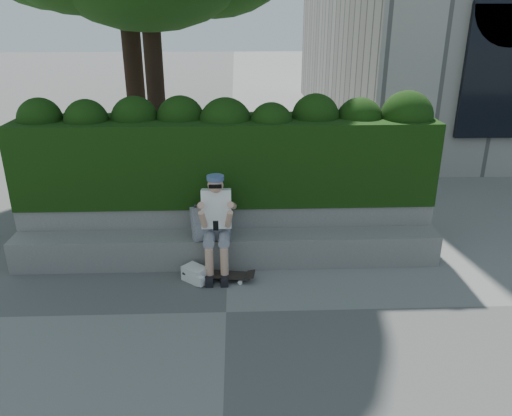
{
  "coord_description": "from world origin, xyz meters",
  "views": [
    {
      "loc": [
        0.16,
        -5.13,
        3.4
      ],
      "look_at": [
        0.4,
        1.0,
        0.95
      ],
      "focal_mm": 35.0,
      "sensor_mm": 36.0,
      "label": 1
    }
  ],
  "objects_px": {
    "skateboard": "(219,275)",
    "backpack_plaid": "(203,223)",
    "person": "(217,220)",
    "backpack_ground": "(195,274)"
  },
  "relations": [
    {
      "from": "skateboard",
      "to": "backpack_plaid",
      "type": "bearing_deg",
      "value": 128.58
    },
    {
      "from": "skateboard",
      "to": "person",
      "type": "bearing_deg",
      "value": 103.35
    },
    {
      "from": "skateboard",
      "to": "backpack_ground",
      "type": "distance_m",
      "value": 0.32
    },
    {
      "from": "backpack_plaid",
      "to": "backpack_ground",
      "type": "xyz_separation_m",
      "value": [
        -0.11,
        -0.37,
        -0.58
      ]
    },
    {
      "from": "skateboard",
      "to": "backpack_plaid",
      "type": "xyz_separation_m",
      "value": [
        -0.21,
        0.36,
        0.6
      ]
    },
    {
      "from": "skateboard",
      "to": "backpack_plaid",
      "type": "height_order",
      "value": "backpack_plaid"
    },
    {
      "from": "person",
      "to": "skateboard",
      "type": "distance_m",
      "value": 0.73
    },
    {
      "from": "backpack_plaid",
      "to": "backpack_ground",
      "type": "relative_size",
      "value": 1.47
    },
    {
      "from": "person",
      "to": "skateboard",
      "type": "bearing_deg",
      "value": -85.49
    },
    {
      "from": "person",
      "to": "backpack_plaid",
      "type": "distance_m",
      "value": 0.22
    }
  ]
}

